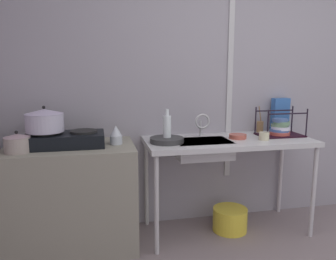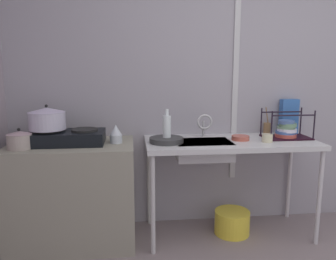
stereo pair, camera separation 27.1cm
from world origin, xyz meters
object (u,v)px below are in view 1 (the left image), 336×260
Objects in this scene: pot_beside_stove at (17,143)px; faucet at (202,122)px; cup_by_rack at (264,136)px; bucket_on_floor at (230,219)px; dish_rack at (280,129)px; utensil_jar at (260,126)px; bottle_by_sink at (167,128)px; small_bowl_on_drainboard at (238,136)px; cereal_box at (280,115)px; frying_pan at (167,140)px; percolator at (116,135)px; pot_on_left_burner at (45,120)px; stove at (65,139)px; sink_basin at (203,149)px.

faucet reaches higher than pot_beside_stove.
bucket_on_floor is at bearing 160.69° from cup_by_rack.
dish_rack is 1.57× the size of utensil_jar.
pot_beside_stove is 1.11m from bottle_by_sink.
small_bowl_on_drainboard is (1.72, 0.13, -0.05)m from pot_beside_stove.
dish_rack is 1.03m from bottle_by_sink.
bottle_by_sink is at bearing -170.81° from cereal_box.
dish_rack is (1.04, 0.06, 0.04)m from frying_pan.
frying_pan is 1.04m from dish_rack.
percolator is 0.72× the size of faucet.
pot_on_left_burner is 0.73× the size of dish_rack.
pot_on_left_burner is 3.32× the size of cup_by_rack.
cup_by_rack reaches higher than small_bowl_on_drainboard.
pot_beside_stove is 0.88× the size of faucet.
bottle_by_sink reaches higher than dish_rack.
utensil_jar is at bearing 10.39° from pot_beside_stove.
bucket_on_floor is (1.36, -0.01, -0.78)m from stove.
sink_basin is 0.35m from bottle_by_sink.
small_bowl_on_drainboard is at bearing 0.13° from stove.
faucet is at bearing 9.26° from percolator.
stove is 0.38m from percolator.
utensil_jar is (-0.08, 0.21, -0.01)m from dish_rack.
frying_pan reaches higher than sink_basin.
bottle_by_sink is (-0.30, 0.01, 0.18)m from sink_basin.
stove reaches higher than sink_basin.
sink_basin is 0.71m from utensil_jar.
percolator reaches higher than bucket_on_floor.
frying_pan is at bearing -176.44° from dish_rack.
bottle_by_sink is (0.93, -0.02, -0.09)m from pot_on_left_burner.
stove is 0.34m from pot_beside_stove.
small_bowl_on_drainboard is at bearing -143.47° from utensil_jar.
sink_basin is 5.34× the size of cup_by_rack.
cup_by_rack is 0.27× the size of cereal_box.
cereal_box is 0.22m from utensil_jar.
dish_rack reaches higher than percolator.
sink_basin is 0.53m from cup_by_rack.
pot_on_left_burner is at bearing 176.83° from cup_by_rack.
faucet is 0.36m from bottle_by_sink.
stove is 1.57m from bucket_on_floor.
cereal_box reaches higher than cup_by_rack.
cup_by_rack is at bearing -3.17° from pot_on_left_burner.
cup_by_rack is at bearing -8.05° from sink_basin.
pot_on_left_burner is at bearing -179.00° from dish_rack.
percolator is 1.74× the size of cup_by_rack.
cereal_box is at bearing 17.47° from sink_basin.
bottle_by_sink is 0.99m from utensil_jar.
cereal_box is (2.08, 0.24, -0.05)m from pot_on_left_burner.
faucet is (1.44, 0.25, 0.06)m from pot_beside_stove.
faucet is (1.13, 0.12, 0.07)m from stove.
cup_by_rack is 0.35× the size of utensil_jar.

